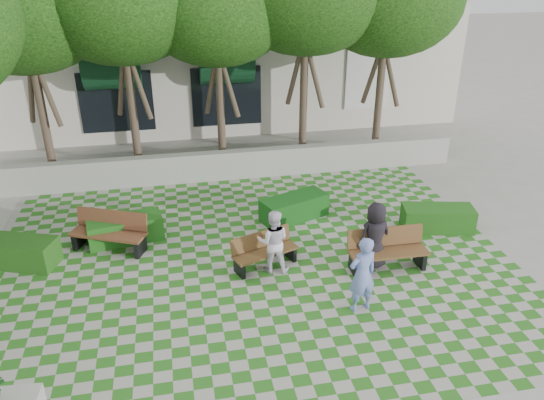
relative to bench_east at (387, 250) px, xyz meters
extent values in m
plane|color=gray|center=(-2.95, -0.31, -0.46)|extent=(90.00, 90.00, 0.00)
plane|color=#2B721E|center=(-2.95, 0.69, -0.45)|extent=(12.00, 12.00, 0.00)
cube|color=#9E9B93|center=(-2.95, 5.89, -0.01)|extent=(15.00, 0.36, 0.90)
cube|color=brown|center=(0.00, -0.07, -0.01)|extent=(1.81, 0.57, 0.06)
cube|color=brown|center=(0.00, 0.19, 0.26)|extent=(1.80, 0.15, 0.45)
cube|color=black|center=(-0.80, -0.06, -0.24)|extent=(0.11, 0.50, 0.44)
cube|color=black|center=(0.80, -0.08, -0.24)|extent=(0.11, 0.50, 0.44)
cube|color=#52381C|center=(-2.72, 0.58, -0.07)|extent=(1.60, 0.97, 0.05)
cube|color=#52381C|center=(-2.80, 0.78, 0.16)|extent=(1.48, 0.63, 0.39)
cube|color=black|center=(-3.36, 0.34, -0.27)|extent=(0.23, 0.43, 0.38)
cube|color=black|center=(-2.08, 0.81, -0.27)|extent=(0.23, 0.43, 0.38)
cube|color=brown|center=(-6.31, 2.03, 0.00)|extent=(1.90, 1.25, 0.06)
cube|color=brown|center=(-6.20, 2.27, 0.28)|extent=(1.72, 0.86, 0.46)
cube|color=black|center=(-7.05, 2.36, -0.23)|extent=(0.30, 0.51, 0.45)
cube|color=black|center=(-5.57, 1.70, -0.23)|extent=(0.30, 0.51, 0.45)
cube|color=#1B4F15|center=(2.00, 1.46, -0.14)|extent=(1.92, 1.09, 0.63)
cube|color=#124515|center=(-1.51, 2.79, -0.14)|extent=(1.97, 1.34, 0.64)
cube|color=#184F15|center=(-5.94, 2.46, -0.14)|extent=(1.90, 1.01, 0.63)
cube|color=#194612|center=(-8.37, 1.82, -0.13)|extent=(1.99, 1.32, 0.65)
imported|color=#6F84CB|center=(-1.13, -1.36, 0.38)|extent=(0.68, 0.52, 1.67)
imported|color=black|center=(-0.29, 0.12, 0.35)|extent=(0.86, 0.64, 1.61)
imported|color=white|center=(-2.58, 0.41, 0.30)|extent=(0.85, 0.72, 1.51)
cylinder|color=#47382B|center=(-8.45, 7.29, 1.36)|extent=(0.26, 0.26, 3.64)
ellipsoid|color=#1E4C11|center=(-8.45, 7.29, 4.61)|extent=(4.80, 4.80, 3.60)
cylinder|color=#47382B|center=(-5.75, 7.29, 1.45)|extent=(0.26, 0.26, 3.81)
cylinder|color=#47382B|center=(-2.95, 7.29, 1.34)|extent=(0.26, 0.26, 3.58)
ellipsoid|color=#1E4C11|center=(-2.95, 7.29, 4.54)|extent=(4.60, 4.60, 3.45)
cylinder|color=#47382B|center=(-0.15, 7.29, 1.50)|extent=(0.26, 0.26, 3.92)
cylinder|color=#47382B|center=(2.55, 7.29, 1.39)|extent=(0.26, 0.26, 3.70)
ellipsoid|color=#1E4C11|center=(2.55, 7.29, 4.69)|extent=(4.80, 4.80, 3.60)
cube|color=beige|center=(-1.95, 13.89, 2.04)|extent=(18.00, 8.00, 5.00)
cube|color=white|center=(-1.95, 9.89, 4.54)|extent=(18.00, 0.30, 0.30)
cube|color=black|center=(3.05, 9.87, 1.74)|extent=(1.40, 0.10, 2.40)
cylinder|color=#0F3A1E|center=(-6.45, 9.87, 2.54)|extent=(3.00, 1.80, 1.80)
cube|color=black|center=(-6.45, 9.87, 1.14)|extent=(2.60, 0.08, 2.20)
cylinder|color=#0F3A1E|center=(-2.45, 9.87, 2.54)|extent=(3.00, 1.80, 1.80)
cube|color=black|center=(-2.45, 9.87, 1.14)|extent=(2.60, 0.08, 2.20)
camera|label=1|loc=(-4.62, -9.65, 6.30)|focal=35.00mm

